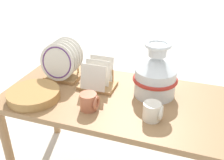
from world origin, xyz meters
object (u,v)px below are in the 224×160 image
at_px(ceramic_vase, 156,74).
at_px(mug_cream_glaze, 153,112).
at_px(wicker_charger_stack, 34,95).
at_px(dish_rack_round_plates, 62,63).
at_px(dish_rack_square_plates, 98,80).
at_px(mug_terracotta_glaze, 89,102).

distance_m(ceramic_vase, mug_cream_glaze, 0.27).
bearing_deg(wicker_charger_stack, dish_rack_round_plates, 81.82).
bearing_deg(dish_rack_square_plates, ceramic_vase, 4.47).
relative_size(dish_rack_square_plates, mug_cream_glaze, 2.19).
distance_m(dish_rack_square_plates, wicker_charger_stack, 0.40).
relative_size(ceramic_vase, wicker_charger_stack, 1.07).
bearing_deg(wicker_charger_stack, mug_cream_glaze, 1.96).
xyz_separation_m(dish_rack_square_plates, mug_cream_glaze, (0.40, -0.23, -0.00)).
xyz_separation_m(dish_rack_round_plates, wicker_charger_stack, (-0.04, -0.29, -0.08)).
relative_size(dish_rack_square_plates, wicker_charger_stack, 0.73).
height_order(wicker_charger_stack, mug_terracotta_glaze, mug_terracotta_glaze).
bearing_deg(ceramic_vase, dish_rack_round_plates, 179.35).
height_order(dish_rack_round_plates, mug_terracotta_glaze, dish_rack_round_plates).
relative_size(mug_cream_glaze, mug_terracotta_glaze, 1.00).
distance_m(dish_rack_round_plates, mug_terracotta_glaze, 0.43).
xyz_separation_m(dish_rack_square_plates, wicker_charger_stack, (-0.31, -0.25, -0.02)).
distance_m(ceramic_vase, wicker_charger_stack, 0.73).
xyz_separation_m(dish_rack_round_plates, mug_cream_glaze, (0.67, -0.26, -0.06)).
relative_size(ceramic_vase, dish_rack_square_plates, 1.46).
relative_size(ceramic_vase, mug_cream_glaze, 3.21).
height_order(ceramic_vase, mug_terracotta_glaze, ceramic_vase).
height_order(dish_rack_square_plates, wicker_charger_stack, dish_rack_square_plates).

